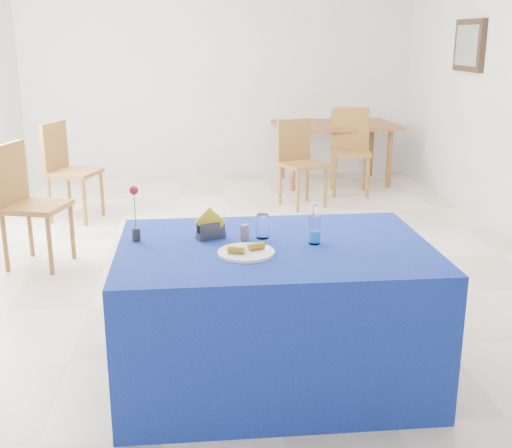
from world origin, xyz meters
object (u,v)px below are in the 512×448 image
Objects in this scene: plate at (246,253)px; blue_table at (274,313)px; chair_bg_right at (350,145)px; oak_table at (335,129)px; chair_bg_left at (299,156)px; chair_win_b at (66,164)px; chair_win_a at (25,196)px; water_bottle at (314,230)px.

blue_table is at bearing 40.54° from plate.
blue_table is at bearing -100.37° from chair_bg_right.
plate reaches higher than oak_table.
chair_bg_right reaches higher than oak_table.
plate is at bearing -126.73° from chair_bg_left.
chair_bg_left is 0.95× the size of chair_win_b.
blue_table is 3.74m from chair_win_b.
chair_win_a reaches higher than oak_table.
plate is 0.28× the size of chair_win_a.
blue_table is at bearing -124.87° from chair_bg_left.
chair_bg_right is at bearing 73.68° from water_bottle.
blue_table reaches higher than oak_table.
chair_bg_left is 0.94× the size of chair_win_a.
chair_bg_right reaches higher than chair_win_a.
chair_win_b is at bearing 119.14° from water_bottle.
chair_win_a is at bearing -163.77° from chair_win_b.
water_bottle is 4.90m from oak_table.
chair_bg_left is (0.54, 3.70, -0.29)m from water_bottle.
chair_bg_left reaches higher than oak_table.
water_bottle is at bearing -119.39° from chair_win_a.
chair_win_a is (-3.18, -2.22, -0.00)m from chair_bg_right.
chair_bg_left is at bearing 76.72° from plate.
water_bottle is 4.40m from chair_bg_right.
chair_win_b is (-3.04, -1.40, -0.11)m from oak_table.
oak_table is at bearing 105.72° from chair_bg_right.
chair_bg_right is at bearing -82.79° from oak_table.
water_bottle is 3.75m from chair_bg_left.
plate is at bearing -137.36° from chair_win_b.
plate is at bearing -101.67° from chair_bg_right.
plate is 0.19× the size of oak_table.
blue_table is at bearing -106.13° from oak_table.
oak_table is (1.53, 4.88, -0.09)m from plate.
oak_table is at bearing 35.87° from chair_bg_left.
blue_table is at bearing 179.20° from water_bottle.
plate is 0.28× the size of chair_bg_right.
oak_table is (1.17, 4.75, -0.15)m from water_bottle.
oak_table is at bearing -32.02° from chair_win_a.
water_bottle reaches higher than chair_bg_left.
chair_win_b is at bearing -155.24° from oak_table.
oak_table is 0.55m from chair_bg_right.
chair_bg_right is (1.24, 4.22, -0.26)m from water_bottle.
oak_table is 1.24m from chair_bg_left.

